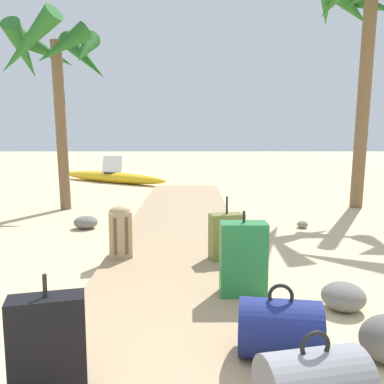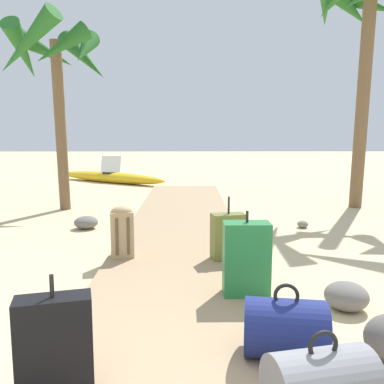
# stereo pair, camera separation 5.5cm
# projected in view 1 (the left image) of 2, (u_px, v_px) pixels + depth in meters

# --- Properties ---
(ground_plane) EXTENTS (60.00, 60.00, 0.00)m
(ground_plane) POSITION_uv_depth(u_px,v_px,m) (180.00, 249.00, 5.50)
(ground_plane) COLOR #D1BA8C
(boardwalk) EXTENTS (1.70, 10.24, 0.08)m
(boardwalk) POSITION_uv_depth(u_px,v_px,m) (182.00, 229.00, 6.50)
(boardwalk) COLOR tan
(boardwalk) RESTS_ON ground
(suitcase_olive) EXTENTS (0.42, 0.29, 0.73)m
(suitcase_olive) POSITION_uv_depth(u_px,v_px,m) (227.00, 236.00, 4.79)
(suitcase_olive) COLOR olive
(suitcase_olive) RESTS_ON boardwalk
(suitcase_black) EXTENTS (0.44, 0.27, 0.69)m
(suitcase_black) POSITION_uv_depth(u_px,v_px,m) (48.00, 346.00, 2.29)
(suitcase_black) COLOR black
(suitcase_black) RESTS_ON boardwalk
(duffel_bag_navy) EXTENTS (0.58, 0.46, 0.50)m
(duffel_bag_navy) POSITION_uv_depth(u_px,v_px,m) (280.00, 329.00, 2.68)
(duffel_bag_navy) COLOR navy
(duffel_bag_navy) RESTS_ON boardwalk
(suitcase_green) EXTENTS (0.41, 0.24, 0.76)m
(suitcase_green) POSITION_uv_depth(u_px,v_px,m) (244.00, 259.00, 3.71)
(suitcase_green) COLOR #237538
(suitcase_green) RESTS_ON boardwalk
(backpack_tan) EXTENTS (0.30, 0.26, 0.60)m
(backpack_tan) POSITION_uv_depth(u_px,v_px,m) (121.00, 230.00, 4.86)
(backpack_tan) COLOR tan
(backpack_tan) RESTS_ON boardwalk
(palm_tree_near_left) EXTENTS (2.04, 2.23, 3.67)m
(palm_tree_near_left) POSITION_uv_depth(u_px,v_px,m) (55.00, 61.00, 7.91)
(palm_tree_near_left) COLOR brown
(palm_tree_near_left) RESTS_ON ground
(palm_tree_far_right) EXTENTS (2.18, 2.12, 4.61)m
(palm_tree_far_right) POSITION_uv_depth(u_px,v_px,m) (367.00, 17.00, 7.94)
(palm_tree_far_right) COLOR brown
(palm_tree_far_right) RESTS_ON ground
(lounge_chair) EXTENTS (0.69, 1.55, 0.81)m
(lounge_chair) POSITION_uv_depth(u_px,v_px,m) (115.00, 170.00, 13.53)
(lounge_chair) COLOR white
(lounge_chair) RESTS_ON ground
(kayak) EXTENTS (3.86, 2.84, 0.34)m
(kayak) POSITION_uv_depth(u_px,v_px,m) (112.00, 177.00, 12.98)
(kayak) COLOR gold
(kayak) RESTS_ON ground
(rock_right_mid) EXTENTS (0.38, 0.39, 0.24)m
(rock_right_mid) POSITION_uv_depth(u_px,v_px,m) (344.00, 296.00, 3.60)
(rock_right_mid) COLOR slate
(rock_right_mid) RESTS_ON ground
(rock_right_far) EXTENTS (0.23, 0.24, 0.12)m
(rock_right_far) POSITION_uv_depth(u_px,v_px,m) (303.00, 224.00, 6.74)
(rock_right_far) COLOR gray
(rock_right_far) RESTS_ON ground
(rock_left_near) EXTENTS (0.51, 0.51, 0.20)m
(rock_left_near) POSITION_uv_depth(u_px,v_px,m) (86.00, 222.00, 6.69)
(rock_left_near) COLOR slate
(rock_left_near) RESTS_ON ground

